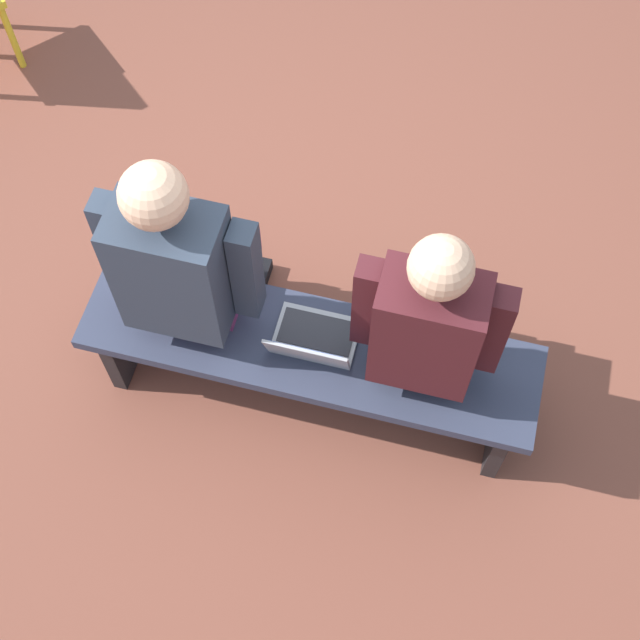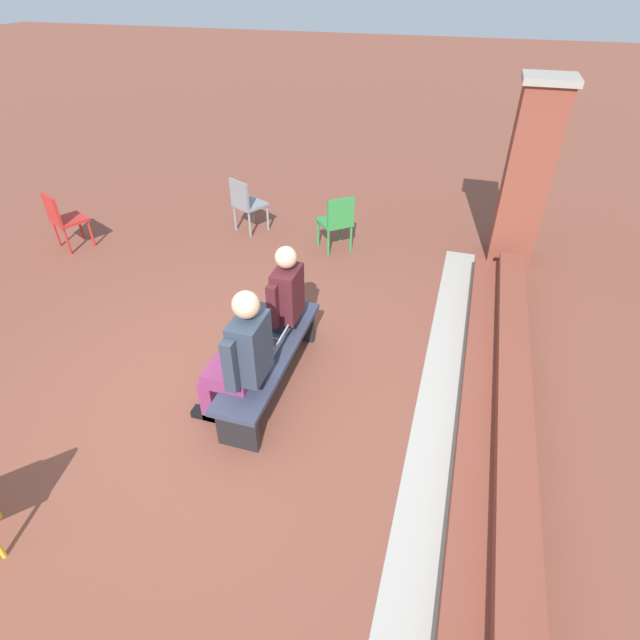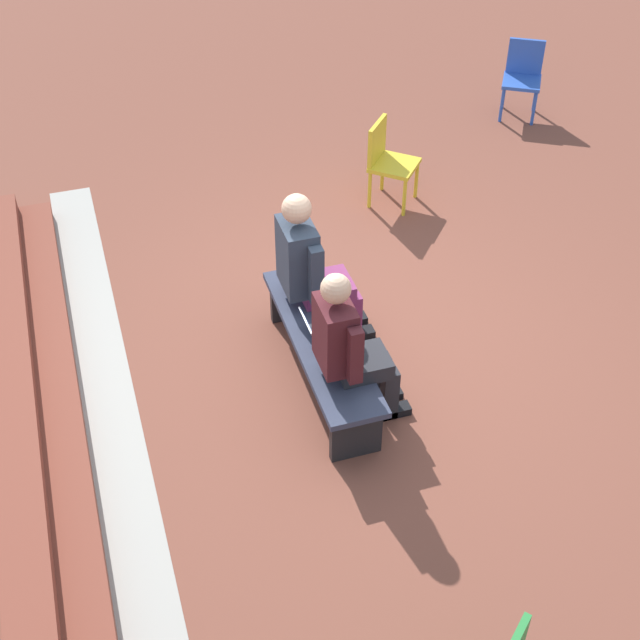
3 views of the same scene
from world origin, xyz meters
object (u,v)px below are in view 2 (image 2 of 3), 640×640
person_student (278,302)px  laptop (271,346)px  plastic_chair_far_right (63,217)px  plastic_chair_mid_courtyard (337,220)px  person_adult (239,357)px  plastic_chair_near_bench_left (246,202)px  bench (271,358)px

person_student → laptop: person_student is taller
plastic_chair_far_right → plastic_chair_mid_courtyard: bearing=105.5°
laptop → plastic_chair_far_right: size_ratio=0.38×
person_adult → plastic_chair_near_bench_left: size_ratio=1.68×
person_student → plastic_chair_far_right: bearing=-111.1°
plastic_chair_mid_courtyard → plastic_chair_far_right: same height
person_adult → bench: bearing=171.5°
bench → person_adult: size_ratio=1.28×
bench → plastic_chair_near_bench_left: bearing=-152.8°
plastic_chair_near_bench_left → plastic_chair_far_right: size_ratio=1.00×
person_adult → plastic_chair_mid_courtyard: person_adult is taller
bench → person_adult: 0.62m
plastic_chair_mid_courtyard → plastic_chair_far_right: size_ratio=1.00×
plastic_chair_near_bench_left → person_adult: bearing=23.2°
bench → plastic_chair_near_bench_left: (-3.19, -1.64, 0.13)m
plastic_chair_near_bench_left → plastic_chair_far_right: bearing=-60.8°
person_student → plastic_chair_near_bench_left: (-2.76, -1.58, -0.24)m
bench → person_student: size_ratio=1.34×
plastic_chair_near_bench_left → plastic_chair_far_right: (1.28, -2.28, 0.00)m
person_student → person_adult: bearing=-0.2°
laptop → plastic_chair_near_bench_left: (-3.17, -1.65, -0.02)m
person_student → plastic_chair_mid_courtyard: 2.55m
bench → plastic_chair_mid_courtyard: plastic_chair_mid_courtyard is taller
plastic_chair_mid_courtyard → plastic_chair_far_right: 3.93m
person_adult → plastic_chair_near_bench_left: bearing=-156.8°
person_adult → plastic_chair_far_right: (-2.39, -3.86, -0.26)m
person_student → plastic_chair_far_right: (-1.49, -3.86, -0.24)m
laptop → plastic_chair_far_right: 4.37m
laptop → plastic_chair_mid_courtyard: plastic_chair_mid_courtyard is taller
laptop → plastic_chair_near_bench_left: 3.58m
bench → plastic_chair_near_bench_left: size_ratio=2.14×
laptop → plastic_chair_far_right: (-1.90, -3.94, -0.02)m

